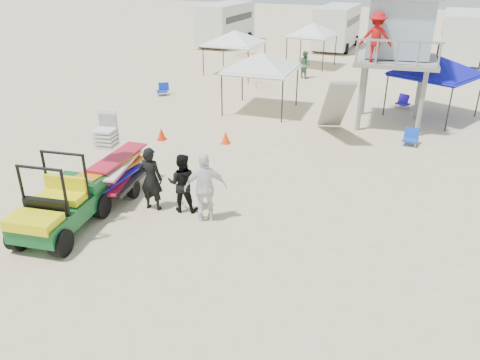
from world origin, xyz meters
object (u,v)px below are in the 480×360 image
at_px(surf_trailer, 113,166).
at_px(canopy_blue, 439,59).
at_px(utility_cart, 56,200).
at_px(man_left, 151,179).
at_px(lifeguard_tower, 397,33).

xyz_separation_m(surf_trailer, canopy_blue, (8.42, 12.08, 1.62)).
bearing_deg(canopy_blue, surf_trailer, -124.88).
xyz_separation_m(utility_cart, surf_trailer, (0.01, 2.34, 0.00)).
xyz_separation_m(man_left, lifeguard_tower, (5.19, 10.57, 2.88)).
relative_size(surf_trailer, lifeguard_tower, 0.52).
height_order(utility_cart, man_left, utility_cart).
xyz_separation_m(utility_cart, canopy_blue, (8.43, 14.42, 1.62)).
bearing_deg(surf_trailer, lifeguard_tower, 56.88).
height_order(man_left, canopy_blue, canopy_blue).
distance_m(lifeguard_tower, canopy_blue, 2.79).
distance_m(man_left, lifeguard_tower, 12.12).
distance_m(surf_trailer, canopy_blue, 14.82).
bearing_deg(man_left, utility_cart, 48.76).
height_order(utility_cart, surf_trailer, surf_trailer).
bearing_deg(utility_cart, lifeguard_tower, 61.98).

